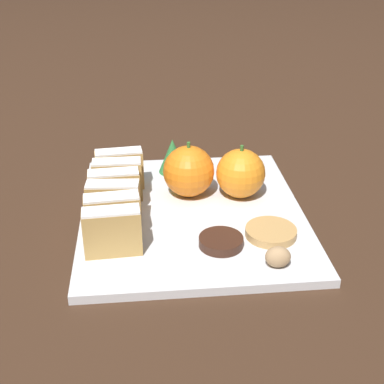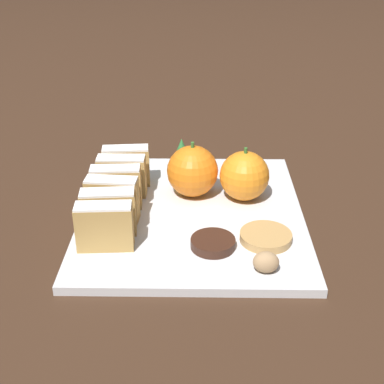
{
  "view_description": "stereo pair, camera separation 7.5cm",
  "coord_description": "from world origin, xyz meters",
  "px_view_note": "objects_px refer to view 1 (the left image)",
  "views": [
    {
      "loc": [
        -0.07,
        -0.66,
        0.4
      ],
      "look_at": [
        0.0,
        0.0,
        0.04
      ],
      "focal_mm": 50.0,
      "sensor_mm": 36.0,
      "label": 1
    },
    {
      "loc": [
        0.01,
        -0.66,
        0.4
      ],
      "look_at": [
        0.0,
        0.0,
        0.04
      ],
      "focal_mm": 50.0,
      "sensor_mm": 36.0,
      "label": 2
    }
  ],
  "objects_px": {
    "chocolate_cookie": "(221,241)",
    "walnut": "(278,257)",
    "orange_near": "(241,173)",
    "orange_far": "(185,171)"
  },
  "relations": [
    {
      "from": "chocolate_cookie",
      "to": "walnut",
      "type": "bearing_deg",
      "value": -39.02
    },
    {
      "from": "orange_near",
      "to": "walnut",
      "type": "distance_m",
      "value": 0.18
    },
    {
      "from": "chocolate_cookie",
      "to": "orange_far",
      "type": "bearing_deg",
      "value": 102.88
    },
    {
      "from": "orange_far",
      "to": "walnut",
      "type": "distance_m",
      "value": 0.22
    },
    {
      "from": "orange_near",
      "to": "walnut",
      "type": "height_order",
      "value": "orange_near"
    },
    {
      "from": "orange_near",
      "to": "chocolate_cookie",
      "type": "relative_size",
      "value": 1.41
    },
    {
      "from": "orange_far",
      "to": "chocolate_cookie",
      "type": "relative_size",
      "value": 1.47
    },
    {
      "from": "orange_near",
      "to": "orange_far",
      "type": "relative_size",
      "value": 0.96
    },
    {
      "from": "orange_near",
      "to": "walnut",
      "type": "bearing_deg",
      "value": -85.75
    },
    {
      "from": "walnut",
      "to": "chocolate_cookie",
      "type": "xyz_separation_m",
      "value": [
        -0.06,
        0.05,
        -0.01
      ]
    }
  ]
}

